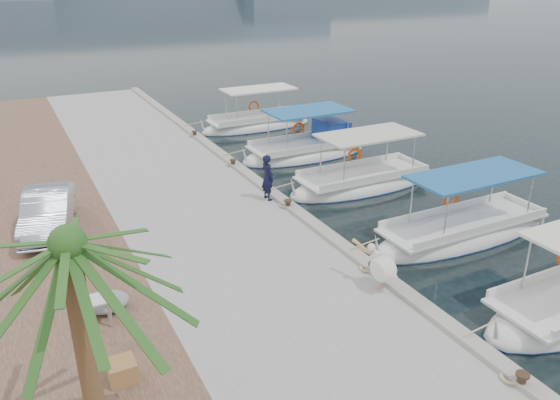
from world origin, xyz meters
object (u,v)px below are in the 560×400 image
object	(u,v)px
fishing_caique_b	(462,234)
parked_car	(48,211)
fishing_caique_d	(307,152)
pelican	(381,268)
fisherman	(267,177)
date_palm	(68,245)
fishing_caique_c	(362,184)
fishing_caique_e	(257,126)

from	to	relation	value
fishing_caique_b	parked_car	distance (m)	13.54
fishing_caique_b	fishing_caique_d	xyz separation A→B (m)	(-0.29, 9.96, 0.07)
pelican	fishing_caique_d	bearing A→B (deg)	68.99
fishing_caique_b	fisherman	bearing A→B (deg)	134.91
fishing_caique_d	fishing_caique_b	bearing A→B (deg)	-88.31
fishing_caique_b	fisherman	distance (m)	6.98
pelican	date_palm	xyz separation A→B (m)	(-7.53, -2.16, 3.46)
pelican	date_palm	world-z (taller)	date_palm
fishing_caique_c	pelican	size ratio (longest dim) A/B	4.50
fishing_caique_e	fisherman	world-z (taller)	fishing_caique_e
fishing_caique_d	date_palm	xyz separation A→B (m)	(-12.10, -14.04, 4.36)
fishing_caique_d	parked_car	xyz separation A→B (m)	(-11.91, -4.18, 0.95)
fishing_caique_b	pelican	size ratio (longest dim) A/B	4.89
fishing_caique_c	parked_car	world-z (taller)	fishing_caique_c
date_palm	parked_car	size ratio (longest dim) A/B	1.26
fishing_caique_d	fishing_caique_e	bearing A→B (deg)	90.40
fishing_caique_c	date_palm	size ratio (longest dim) A/B	1.35
fishing_caique_d	date_palm	distance (m)	19.04
fishing_caique_b	pelican	distance (m)	5.32
fishing_caique_e	fishing_caique_c	bearing A→B (deg)	-89.76
fishing_caique_c	fishing_caique_e	distance (m)	10.25
pelican	parked_car	bearing A→B (deg)	133.65
fisherman	date_palm	world-z (taller)	date_palm
fishing_caique_d	pelican	world-z (taller)	fishing_caique_d
fishing_caique_b	fishing_caique_c	size ratio (longest dim) A/B	1.09
fishing_caique_b	parked_car	size ratio (longest dim) A/B	1.85
parked_car	fishing_caique_b	bearing A→B (deg)	-13.25
fishing_caique_e	fisherman	bearing A→B (deg)	-112.84
parked_car	fishing_caique_d	bearing A→B (deg)	31.41
fishing_caique_c	fisherman	size ratio (longest dim) A/B	3.97
fishing_caique_c	fishing_caique_e	size ratio (longest dim) A/B	1.01
fishing_caique_b	pelican	bearing A→B (deg)	-158.36
fishing_caique_e	parked_car	world-z (taller)	fishing_caique_e
fishing_caique_b	fishing_caique_e	world-z (taller)	same
fishing_caique_d	parked_car	world-z (taller)	fishing_caique_d
fishing_caique_c	fishing_caique_e	xyz separation A→B (m)	(-0.04, 10.25, 0.00)
fishing_caique_b	parked_car	bearing A→B (deg)	154.69
parked_car	pelican	bearing A→B (deg)	-34.29
fishing_caique_e	parked_car	bearing A→B (deg)	-140.41
fishing_caique_c	fisherman	bearing A→B (deg)	-174.03
pelican	parked_car	xyz separation A→B (m)	(-7.35, 7.70, 0.06)
fishing_caique_d	pelican	size ratio (longest dim) A/B	4.35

